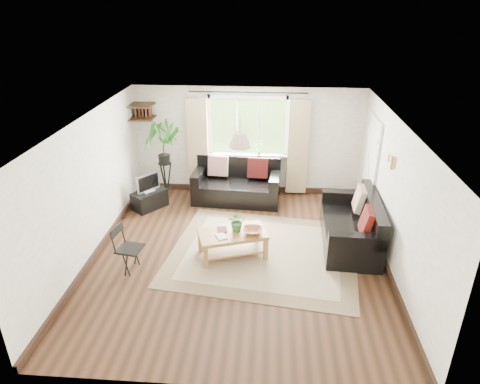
# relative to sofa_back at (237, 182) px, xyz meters

# --- Properties ---
(floor) EXTENTS (5.50, 5.50, 0.00)m
(floor) POSITION_rel_sofa_back_xyz_m (0.21, -2.22, -0.44)
(floor) COLOR black
(floor) RESTS_ON ground
(ceiling) EXTENTS (5.50, 5.50, 0.00)m
(ceiling) POSITION_rel_sofa_back_xyz_m (0.21, -2.22, 1.96)
(ceiling) COLOR white
(ceiling) RESTS_ON floor
(wall_back) EXTENTS (5.00, 0.02, 2.40)m
(wall_back) POSITION_rel_sofa_back_xyz_m (0.21, 0.53, 0.76)
(wall_back) COLOR beige
(wall_back) RESTS_ON floor
(wall_front) EXTENTS (5.00, 0.02, 2.40)m
(wall_front) POSITION_rel_sofa_back_xyz_m (0.21, -4.97, 0.76)
(wall_front) COLOR beige
(wall_front) RESTS_ON floor
(wall_left) EXTENTS (0.02, 5.50, 2.40)m
(wall_left) POSITION_rel_sofa_back_xyz_m (-2.29, -2.22, 0.76)
(wall_left) COLOR beige
(wall_left) RESTS_ON floor
(wall_right) EXTENTS (0.02, 5.50, 2.40)m
(wall_right) POSITION_rel_sofa_back_xyz_m (2.71, -2.22, 0.76)
(wall_right) COLOR beige
(wall_right) RESTS_ON floor
(rug) EXTENTS (3.55, 3.16, 0.02)m
(rug) POSITION_rel_sofa_back_xyz_m (0.64, -2.09, -0.43)
(rug) COLOR beige
(rug) RESTS_ON floor
(window) EXTENTS (2.50, 0.16, 2.16)m
(window) POSITION_rel_sofa_back_xyz_m (0.21, 0.49, 1.11)
(window) COLOR white
(window) RESTS_ON wall_back
(door) EXTENTS (0.06, 0.96, 2.06)m
(door) POSITION_rel_sofa_back_xyz_m (2.68, -0.52, 0.56)
(door) COLOR silver
(door) RESTS_ON wall_right
(corner_shelf) EXTENTS (0.50, 0.50, 0.34)m
(corner_shelf) POSITION_rel_sofa_back_xyz_m (-2.04, 0.28, 1.45)
(corner_shelf) COLOR black
(corner_shelf) RESTS_ON wall_back
(pendant_lamp) EXTENTS (0.36, 0.36, 0.54)m
(pendant_lamp) POSITION_rel_sofa_back_xyz_m (0.21, -1.82, 1.61)
(pendant_lamp) COLOR beige
(pendant_lamp) RESTS_ON ceiling
(wall_sconce) EXTENTS (0.12, 0.12, 0.28)m
(wall_sconce) POSITION_rel_sofa_back_xyz_m (2.64, -1.92, 1.30)
(wall_sconce) COLOR beige
(wall_sconce) RESTS_ON wall_right
(sofa_back) EXTENTS (1.92, 1.05, 0.88)m
(sofa_back) POSITION_rel_sofa_back_xyz_m (0.00, 0.00, 0.00)
(sofa_back) COLOR black
(sofa_back) RESTS_ON floor
(sofa_right) EXTENTS (1.89, 1.00, 0.87)m
(sofa_right) POSITION_rel_sofa_back_xyz_m (2.19, -1.67, -0.00)
(sofa_right) COLOR black
(sofa_right) RESTS_ON floor
(coffee_table) EXTENTS (1.28, 0.96, 0.47)m
(coffee_table) POSITION_rel_sofa_back_xyz_m (0.11, -2.22, -0.20)
(coffee_table) COLOR brown
(coffee_table) RESTS_ON floor
(table_plant) EXTENTS (0.33, 0.29, 0.35)m
(table_plant) POSITION_rel_sofa_back_xyz_m (0.19, -2.13, 0.20)
(table_plant) COLOR #2E6729
(table_plant) RESTS_ON coffee_table
(bowl) EXTENTS (0.35, 0.35, 0.08)m
(bowl) POSITION_rel_sofa_back_xyz_m (0.45, -2.21, 0.07)
(bowl) COLOR #9F5C37
(bowl) RESTS_ON coffee_table
(book_a) EXTENTS (0.24, 0.26, 0.02)m
(book_a) POSITION_rel_sofa_back_xyz_m (-0.14, -2.41, 0.04)
(book_a) COLOR white
(book_a) RESTS_ON coffee_table
(book_b) EXTENTS (0.20, 0.24, 0.02)m
(book_b) POSITION_rel_sofa_back_xyz_m (-0.15, -2.17, 0.04)
(book_b) COLOR #542721
(book_b) RESTS_ON coffee_table
(tv_stand) EXTENTS (0.75, 0.80, 0.38)m
(tv_stand) POSITION_rel_sofa_back_xyz_m (-1.82, -0.51, -0.25)
(tv_stand) COLOR black
(tv_stand) RESTS_ON floor
(tv) EXTENTS (0.48, 0.54, 0.42)m
(tv) POSITION_rel_sofa_back_xyz_m (-1.82, -0.51, 0.15)
(tv) COLOR #A5A5AA
(tv) RESTS_ON tv_stand
(palm_stand) EXTENTS (0.83, 0.83, 1.71)m
(palm_stand) POSITION_rel_sofa_back_xyz_m (-1.60, 0.13, 0.42)
(palm_stand) COLOR black
(palm_stand) RESTS_ON floor
(folding_chair) EXTENTS (0.48, 0.48, 0.80)m
(folding_chair) POSITION_rel_sofa_back_xyz_m (-1.51, -2.77, -0.04)
(folding_chair) COLOR black
(folding_chair) RESTS_ON floor
(sill_plant) EXTENTS (0.14, 0.10, 0.27)m
(sill_plant) POSITION_rel_sofa_back_xyz_m (0.46, 0.41, 0.63)
(sill_plant) COLOR #2D6023
(sill_plant) RESTS_ON window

